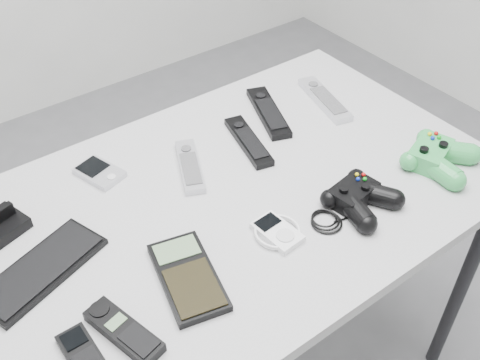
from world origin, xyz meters
TOP-DOWN VIEW (x-y plane):
  - desk at (0.03, 0.08)m, footprint 1.09×0.70m
  - pda_keyboard at (-0.38, 0.12)m, footprint 0.25×0.17m
  - pda at (-0.18, 0.30)m, footprint 0.09×0.12m
  - remote_silver_a at (-0.02, 0.20)m, footprint 0.11×0.17m
  - remote_black_a at (0.14, 0.19)m, footprint 0.09×0.19m
  - remote_black_b at (0.25, 0.26)m, footprint 0.12×0.21m
  - remote_silver_b at (0.39, 0.22)m, footprint 0.09×0.21m
  - mobile_phone at (-0.40, -0.08)m, footprint 0.05×0.11m
  - cordless_handset at (-0.33, -0.09)m, footprint 0.08×0.15m
  - calculator at (-0.18, -0.05)m, footprint 0.14×0.20m
  - mp3_player at (0.01, -0.06)m, footprint 0.10×0.10m
  - controller_black at (0.19, -0.09)m, footprint 0.25×0.18m
  - controller_green at (0.42, -0.10)m, footprint 0.19×0.20m

SIDE VIEW (x-z plane):
  - desk at x=0.03m, z-range 0.30..1.03m
  - pda_keyboard at x=-0.38m, z-range 0.73..0.74m
  - pda at x=-0.18m, z-range 0.73..0.75m
  - mp3_player at x=0.01m, z-range 0.73..0.75m
  - mobile_phone at x=-0.40m, z-range 0.73..0.75m
  - calculator at x=-0.18m, z-range 0.73..0.75m
  - remote_silver_a at x=-0.02m, z-range 0.73..0.75m
  - remote_black_a at x=0.14m, z-range 0.73..0.75m
  - remote_black_b at x=0.25m, z-range 0.73..0.75m
  - remote_silver_b at x=0.39m, z-range 0.73..0.75m
  - cordless_handset at x=-0.33m, z-range 0.73..0.75m
  - controller_black at x=0.19m, z-range 0.73..0.78m
  - controller_green at x=0.42m, z-range 0.73..0.78m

